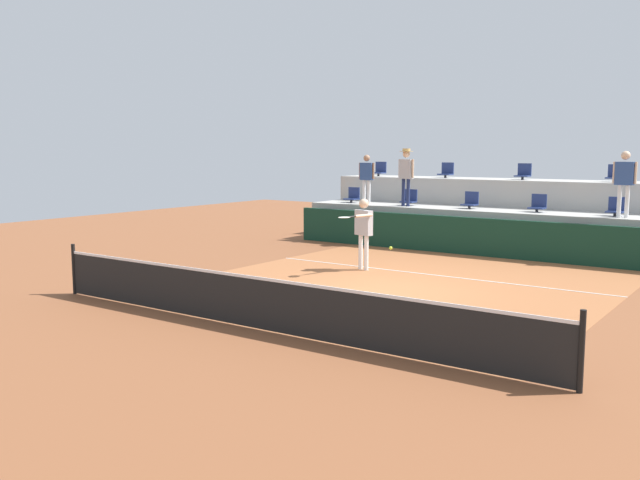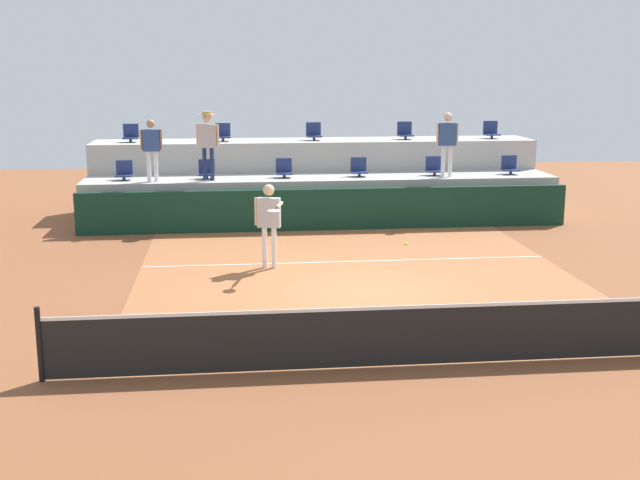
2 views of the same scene
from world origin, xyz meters
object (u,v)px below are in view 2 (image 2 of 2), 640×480
Objects in this scene: stadium_chair_lower_mid_right at (359,169)px; stadium_chair_upper_far_left at (131,135)px; stadium_chair_lower_right at (434,168)px; stadium_chair_upper_right at (405,132)px; stadium_chair_lower_mid_left at (284,170)px; stadium_chair_upper_center at (314,133)px; stadium_chair_lower_far_left at (124,172)px; stadium_chair_lower_far_right at (510,166)px; spectator_in_grey at (447,138)px; stadium_chair_upper_far_right at (491,131)px; spectator_with_hat at (208,138)px; stadium_chair_upper_left at (223,134)px; stadium_chair_lower_left at (207,171)px; spectator_leaning_on_rail at (151,145)px; tennis_player at (269,217)px; tennis_ball at (406,244)px.

stadium_chair_upper_far_left is at bearing 164.26° from stadium_chair_lower_mid_right.
stadium_chair_upper_right is at bearing 104.25° from stadium_chair_lower_right.
stadium_chair_upper_center reaches higher than stadium_chair_lower_mid_left.
stadium_chair_lower_right is 3.77m from stadium_chair_upper_center.
stadium_chair_lower_mid_right is 1.00× the size of stadium_chair_upper_right.
stadium_chair_upper_right is (-0.46, 1.80, 0.85)m from stadium_chair_lower_right.
stadium_chair_lower_far_left is 1.00× the size of stadium_chair_lower_far_right.
stadium_chair_upper_far_left is 0.29× the size of spectator_in_grey.
stadium_chair_upper_far_right is at bearing 15.66° from stadium_chair_lower_mid_left.
spectator_with_hat is at bearing -44.12° from stadium_chair_upper_far_left.
stadium_chair_lower_mid_left is 2.59m from stadium_chair_upper_left.
spectator_with_hat is at bearing -176.50° from stadium_chair_lower_right.
stadium_chair_lower_left and stadium_chair_lower_mid_right have the same top height.
stadium_chair_upper_far_left is at bearing 170.47° from stadium_chair_lower_far_right.
spectator_leaning_on_rail is 0.93× the size of spectator_in_grey.
stadium_chair_upper_center is at bearing 35.49° from spectator_with_hat.
stadium_chair_upper_right reaches higher than stadium_chair_lower_left.
spectator_with_hat reaches higher than stadium_chair_upper_far_right.
spectator_with_hat is at bearing -159.41° from stadium_chair_upper_right.
stadium_chair_upper_far_right is (10.72, 0.00, 0.00)m from stadium_chair_upper_far_left.
stadium_chair_upper_center is 0.29× the size of spectator_in_grey.
stadium_chair_lower_far_left is at bearing 170.39° from spectator_with_hat.
stadium_chair_lower_left is 8.76m from stadium_chair_upper_far_right.
stadium_chair_lower_mid_left is at bearing 82.55° from tennis_player.
stadium_chair_lower_left is (2.21, 0.00, 0.00)m from stadium_chair_lower_far_left.
stadium_chair_upper_left is 0.28× the size of spectator_with_hat.
stadium_chair_lower_mid_right and stadium_chair_lower_far_right have the same top height.
stadium_chair_lower_far_left and stadium_chair_lower_far_right have the same top height.
spectator_leaning_on_rail reaches higher than stadium_chair_lower_far_left.
tennis_ball is at bearing -78.10° from stadium_chair_lower_mid_left.
stadium_chair_upper_far_left is at bearing 117.34° from tennis_player.
tennis_ball is (5.98, -9.77, -1.23)m from stadium_chair_upper_far_left.
stadium_chair_upper_left is 10.39m from tennis_ball.
stadium_chair_upper_far_left is at bearing 168.07° from stadium_chair_lower_right.
stadium_chair_lower_far_right reaches higher than tennis_ball.
stadium_chair_lower_left is 1.00× the size of stadium_chair_lower_mid_right.
stadium_chair_lower_right is 0.29× the size of spectator_in_grey.
stadium_chair_upper_far_right is (4.33, 1.80, 0.85)m from stadium_chair_lower_mid_right.
stadium_chair_lower_right is 0.29× the size of tennis_player.
stadium_chair_upper_center is at bearing 29.97° from stadium_chair_lower_left.
stadium_chair_lower_left is 1.00× the size of stadium_chair_upper_left.
stadium_chair_lower_far_right is at bearing -89.97° from stadium_chair_upper_far_right.
tennis_player is at bearing -62.66° from stadium_chair_upper_far_left.
stadium_chair_lower_far_left is 0.29× the size of spectator_in_grey.
stadium_chair_upper_center is at bearing 0.00° from stadium_chair_upper_far_left.
stadium_chair_upper_center reaches higher than stadium_chair_lower_mid_right.
stadium_chair_upper_far_left is 2.64m from stadium_chair_upper_left.
stadium_chair_upper_far_right is (5.41, 0.00, 0.00)m from stadium_chair_upper_center.
stadium_chair_lower_mid_left is 8.15m from tennis_ball.
stadium_chair_lower_mid_right is 0.29× the size of tennis_player.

